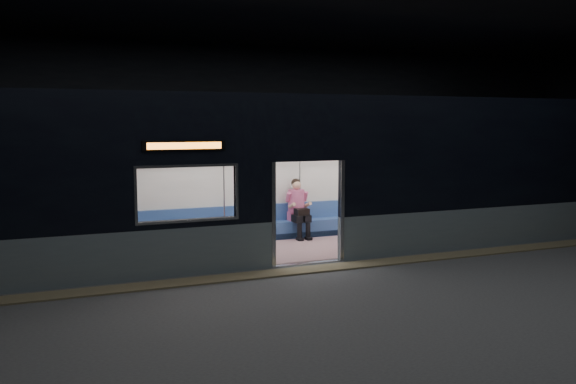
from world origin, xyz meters
TOP-DOWN VIEW (x-y plane):
  - station_floor at (0.00, 0.00)m, footprint 24.00×14.00m
  - station_envelope at (0.00, 0.00)m, footprint 24.00×14.00m
  - tactile_strip at (0.00, 0.55)m, footprint 22.80×0.50m
  - metro_car at (-0.00, 2.54)m, footprint 18.00×3.04m
  - passenger at (0.85, 3.55)m, footprint 0.43×0.73m
  - handbag at (0.86, 3.31)m, footprint 0.33×0.29m
  - transit_map at (5.00, 3.85)m, footprint 1.00×0.03m

SIDE VIEW (x-z plane):
  - station_floor at x=0.00m, z-range -0.01..0.00m
  - tactile_strip at x=0.00m, z-range 0.00..0.03m
  - handbag at x=0.86m, z-range 0.62..0.77m
  - passenger at x=0.85m, z-range 0.11..1.53m
  - transit_map at x=5.00m, z-range 1.15..1.80m
  - metro_car at x=0.00m, z-range 0.17..3.52m
  - station_envelope at x=0.00m, z-range 1.16..6.16m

